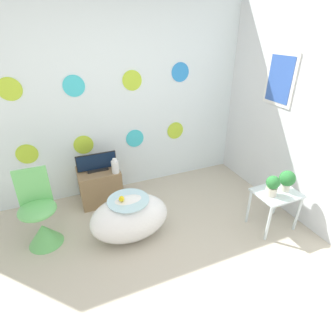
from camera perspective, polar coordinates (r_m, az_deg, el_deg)
The scene contains 12 objects.
ground_plane at distance 2.51m, azimuth 0.28°, elevation -27.98°, with size 12.00×12.00×0.00m, color #BCB29E.
wall_back_dotted at distance 3.48m, azimuth -13.72°, elevation 14.48°, with size 4.80×0.05×2.60m.
wall_right at distance 3.47m, azimuth 23.99°, elevation 12.94°, with size 0.06×3.05×2.60m.
bathtub at distance 2.93m, azimuth -8.32°, elevation -10.65°, with size 0.86×0.54×0.51m.
rubber_duck at distance 2.73m, azimuth -10.09°, elevation -6.56°, with size 0.06×0.06×0.07m.
chair at distance 3.11m, azimuth -25.90°, elevation -10.57°, with size 0.38×0.38×0.84m.
tv_cabinet at distance 3.61m, azimuth -14.60°, elevation -3.63°, with size 0.52×0.44×0.46m.
tv at distance 3.45m, azimuth -15.26°, elevation 1.04°, with size 0.50×0.12×0.23m.
vase at distance 3.34m, azimuth -11.43°, elevation 0.33°, with size 0.09×0.09×0.19m.
side_table at distance 3.20m, azimuth 22.35°, elevation -6.11°, with size 0.47×0.38×0.47m.
potted_plant_left at distance 3.02m, azimuth 21.79°, elevation -3.48°, with size 0.15×0.15×0.23m.
potted_plant_right at distance 3.16m, azimuth 24.49°, elevation -2.28°, with size 0.17×0.17×0.24m.
Camera 1 is at (-0.55, -1.28, 2.09)m, focal length 28.00 mm.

